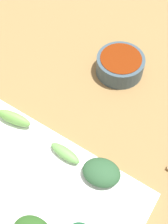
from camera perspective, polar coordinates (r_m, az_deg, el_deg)
name	(u,v)px	position (r m, az deg, el deg)	size (l,w,h in m)	color
tabletop	(87,131)	(0.58, 0.66, -3.80)	(2.10, 2.10, 0.02)	olive
sauce_bowl	(120,64)	(0.64, 7.18, 9.38)	(0.10, 0.10, 0.04)	#364953
serving_plate	(39,181)	(0.53, -8.90, -13.29)	(0.18, 0.38, 0.01)	white
broccoli_leafy_3	(101,172)	(0.51, 3.48, -11.88)	(0.05, 0.07, 0.03)	#284F2E
broccoli_stalk_4	(13,118)	(0.57, -13.82, -1.18)	(0.02, 0.07, 0.03)	#6CAB4B
broccoli_stalk_6	(64,153)	(0.52, -3.90, -8.10)	(0.02, 0.06, 0.02)	#66A24F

